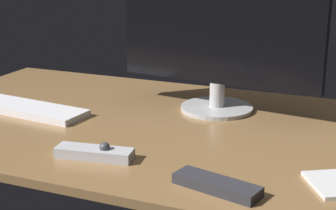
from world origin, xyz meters
TOP-DOWN VIEW (x-y plane):
  - desk at (0.00, 0.00)cm, footprint 140.00×84.00cm
  - monitor at (14.44, 17.51)cm, footprint 59.01×20.68cm
  - keyboard at (-37.19, -4.57)cm, footprint 42.12×15.38cm
  - media_remote at (0.08, -27.18)cm, footprint 17.99×7.45cm
  - tv_remote at (29.95, -32.11)cm, footprint 18.38×9.55cm

SIDE VIEW (x-z plane):
  - desk at x=0.00cm, z-range 0.00..2.00cm
  - keyboard at x=-37.19cm, z-range 2.00..3.84cm
  - tv_remote at x=29.95cm, z-range 2.00..4.06cm
  - media_remote at x=0.08cm, z-range 1.30..5.25cm
  - monitor at x=14.44cm, z-range 3.89..46.49cm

